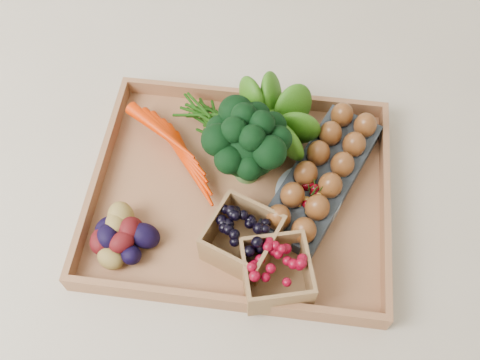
# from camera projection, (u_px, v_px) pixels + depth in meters

# --- Properties ---
(ground) EXTENTS (4.00, 4.00, 0.00)m
(ground) POSITION_uv_depth(u_px,v_px,m) (240.00, 196.00, 1.03)
(ground) COLOR beige
(ground) RESTS_ON ground
(tray) EXTENTS (0.55, 0.45, 0.01)m
(tray) POSITION_uv_depth(u_px,v_px,m) (240.00, 194.00, 1.02)
(tray) COLOR #A56D45
(tray) RESTS_ON ground
(carrots) EXTENTS (0.18, 0.13, 0.04)m
(carrots) POSITION_uv_depth(u_px,v_px,m) (183.00, 154.00, 1.03)
(carrots) COLOR #E82E00
(carrots) RESTS_ON tray
(lettuce) EXTENTS (0.13, 0.13, 0.13)m
(lettuce) POSITION_uv_depth(u_px,v_px,m) (266.00, 120.00, 1.02)
(lettuce) COLOR #24540D
(lettuce) RESTS_ON tray
(broccoli) EXTENTS (0.16, 0.16, 0.13)m
(broccoli) POSITION_uv_depth(u_px,v_px,m) (247.00, 155.00, 0.98)
(broccoli) COLOR black
(broccoli) RESTS_ON tray
(cherry_bowl) EXTENTS (0.12, 0.12, 0.03)m
(cherry_bowl) POSITION_uv_depth(u_px,v_px,m) (308.00, 197.00, 0.99)
(cherry_bowl) COLOR #8C9EA5
(cherry_bowl) RESTS_ON tray
(egg_carton) EXTENTS (0.22, 0.33, 0.04)m
(egg_carton) POSITION_uv_depth(u_px,v_px,m) (322.00, 178.00, 1.01)
(egg_carton) COLOR #373E46
(egg_carton) RESTS_ON tray
(potatoes) EXTENTS (0.12, 0.12, 0.07)m
(potatoes) POSITION_uv_depth(u_px,v_px,m) (119.00, 232.00, 0.93)
(potatoes) COLOR #470B0E
(potatoes) RESTS_ON tray
(punnet_blackberry) EXTENTS (0.15, 0.15, 0.08)m
(punnet_blackberry) POSITION_uv_depth(u_px,v_px,m) (242.00, 238.00, 0.92)
(punnet_blackberry) COLOR black
(punnet_blackberry) RESTS_ON tray
(punnet_raspberry) EXTENTS (0.14, 0.14, 0.08)m
(punnet_raspberry) POSITION_uv_depth(u_px,v_px,m) (276.00, 273.00, 0.89)
(punnet_raspberry) COLOR maroon
(punnet_raspberry) RESTS_ON tray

